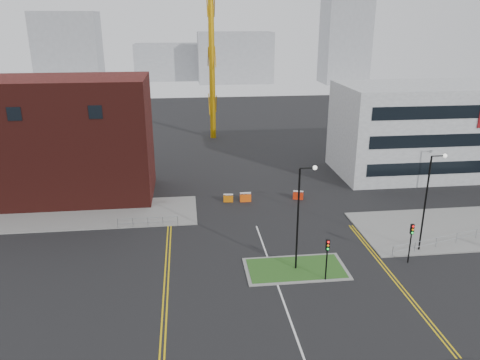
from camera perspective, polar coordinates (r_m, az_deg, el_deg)
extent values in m
plane|color=black|center=(33.76, 6.57, -17.70)|extent=(200.00, 200.00, 0.00)
cube|color=slate|center=(53.87, -20.44, -4.06)|extent=(28.00, 8.00, 0.12)
cube|color=slate|center=(53.38, 26.69, -5.16)|extent=(24.00, 10.00, 0.12)
cube|color=slate|center=(40.65, 6.79, -10.69)|extent=(8.60, 4.60, 0.08)
cube|color=#254F1A|center=(40.64, 6.79, -10.67)|extent=(8.00, 4.00, 0.12)
cube|color=#431510|center=(57.31, -19.93, 4.70)|extent=(18.00, 10.00, 14.00)
cube|color=black|center=(52.90, -25.82, 7.27)|extent=(1.40, 0.10, 1.40)
cube|color=black|center=(50.86, -17.22, 7.91)|extent=(1.40, 0.10, 1.40)
cube|color=#9EA0A2|center=(68.29, 22.26, 5.74)|extent=(25.00, 12.00, 12.00)
cube|color=black|center=(64.11, 24.37, 1.39)|extent=(22.00, 0.10, 1.60)
cube|color=black|center=(63.24, 24.80, 4.42)|extent=(22.00, 0.10, 1.60)
cube|color=black|center=(62.55, 25.25, 7.51)|extent=(22.00, 0.10, 1.60)
cylinder|color=#C78C0B|center=(81.42, -3.50, 16.51)|extent=(1.00, 1.00, 32.94)
cylinder|color=black|center=(38.63, 7.05, -4.94)|extent=(0.16, 0.16, 9.00)
cylinder|color=black|center=(37.18, 8.23, 1.46)|extent=(1.20, 0.10, 0.10)
sphere|color=silver|center=(37.34, 9.12, 1.48)|extent=(0.36, 0.36, 0.36)
cylinder|color=black|center=(44.59, 21.62, -2.85)|extent=(0.16, 0.16, 9.00)
cylinder|color=black|center=(43.51, 23.03, 2.71)|extent=(1.20, 0.10, 0.10)
sphere|color=silver|center=(43.81, 23.71, 2.72)|extent=(0.36, 0.36, 0.36)
cylinder|color=black|center=(38.75, 10.48, -10.01)|extent=(0.12, 0.12, 3.00)
cube|color=black|center=(37.96, 10.64, -7.77)|extent=(0.28, 0.22, 0.90)
sphere|color=red|center=(37.72, 10.72, -7.45)|extent=(0.18, 0.18, 0.18)
sphere|color=orange|center=(37.85, 10.70, -7.86)|extent=(0.18, 0.18, 0.18)
sphere|color=#0CCC33|center=(37.99, 10.67, -8.26)|extent=(0.18, 0.18, 0.18)
cylinder|color=black|center=(43.26, 19.99, -7.68)|extent=(0.12, 0.12, 3.00)
cube|color=black|center=(42.55, 20.25, -5.63)|extent=(0.28, 0.22, 0.90)
sphere|color=red|center=(42.33, 20.37, -5.33)|extent=(0.18, 0.18, 0.18)
sphere|color=orange|center=(42.45, 20.32, -5.70)|extent=(0.18, 0.18, 0.18)
sphere|color=#0CCC33|center=(42.57, 20.28, -6.07)|extent=(0.18, 0.18, 0.18)
cylinder|color=gray|center=(48.34, -11.20, -4.55)|extent=(6.00, 0.04, 0.04)
cylinder|color=gray|center=(48.54, -11.16, -5.09)|extent=(6.00, 0.04, 0.04)
cylinder|color=gray|center=(48.89, -14.68, -5.19)|extent=(0.05, 0.05, 1.10)
cylinder|color=gray|center=(48.37, -7.61, -4.97)|extent=(0.05, 0.05, 1.10)
cylinder|color=gray|center=(50.32, 26.93, -5.40)|extent=(19.01, 5.04, 0.04)
cylinder|color=gray|center=(50.51, 26.84, -5.92)|extent=(19.01, 5.04, 0.04)
cylinder|color=gray|center=(44.05, 18.10, -8.34)|extent=(0.05, 0.05, 1.10)
cube|color=silver|center=(35.33, 5.81, -15.78)|extent=(0.15, 30.00, 0.01)
cube|color=gold|center=(41.49, -9.07, -10.20)|extent=(0.12, 24.00, 0.01)
cube|color=gold|center=(41.48, -8.65, -10.19)|extent=(0.12, 24.00, 0.01)
cube|color=gold|center=(41.34, 17.81, -11.07)|extent=(0.12, 20.00, 0.01)
cube|color=gold|center=(41.46, 18.19, -11.02)|extent=(0.12, 20.00, 0.01)
cube|color=gray|center=(150.20, -20.17, 14.53)|extent=(18.00, 12.00, 22.00)
cube|color=gray|center=(157.57, -0.62, 14.72)|extent=(24.00, 12.00, 16.00)
cube|color=gray|center=(159.94, 12.69, 16.50)|extent=(14.00, 12.00, 28.00)
cube|color=gray|center=(166.80, -7.35, 14.12)|extent=(30.00, 12.00, 12.00)
cube|color=#C7650B|center=(54.12, -1.43, -2.22)|extent=(1.14, 0.49, 0.92)
cube|color=silver|center=(53.97, -1.44, -1.81)|extent=(1.14, 0.49, 0.11)
cube|color=#E7510C|center=(54.18, 0.67, -2.11)|extent=(1.27, 0.43, 1.06)
cube|color=silver|center=(54.01, 0.67, -1.64)|extent=(1.27, 0.43, 0.13)
cube|color=red|center=(55.30, 7.10, -1.85)|extent=(1.26, 0.70, 1.00)
cube|color=silver|center=(55.14, 7.12, -1.41)|extent=(1.26, 0.70, 0.12)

